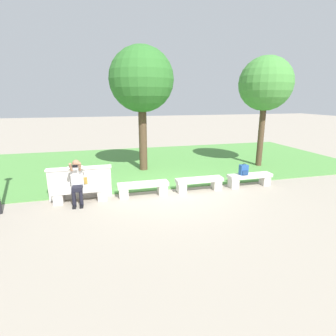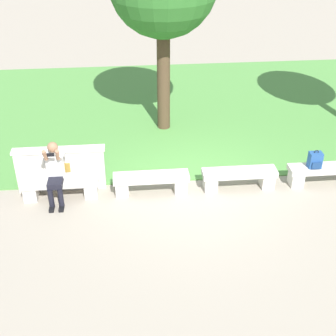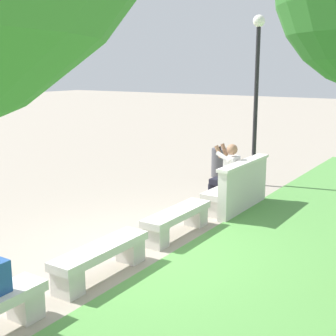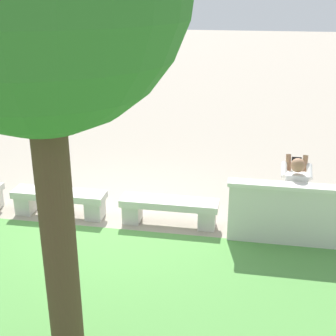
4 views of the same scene
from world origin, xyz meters
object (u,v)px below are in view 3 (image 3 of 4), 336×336
(bench_main, at_px, (228,194))
(trash_bin, at_px, (220,163))
(bench_near, at_px, (177,219))
(lamp_post, at_px, (257,77))
(person_photographer, at_px, (226,172))
(bench_mid, at_px, (101,257))

(bench_main, bearing_deg, trash_bin, -149.46)
(bench_near, bearing_deg, trash_bin, -161.82)
(trash_bin, bearing_deg, lamp_post, 72.94)
(trash_bin, height_order, lamp_post, lamp_post)
(bench_near, distance_m, trash_bin, 4.61)
(person_photographer, bearing_deg, bench_near, 2.22)
(bench_near, xyz_separation_m, person_photographer, (-2.00, -0.08, 0.45))
(bench_near, relative_size, person_photographer, 1.24)
(bench_near, height_order, trash_bin, trash_bin)
(bench_near, distance_m, bench_mid, 1.94)
(lamp_post, bearing_deg, bench_main, 9.48)
(bench_near, distance_m, person_photographer, 2.05)
(bench_near, height_order, bench_mid, same)
(bench_mid, bearing_deg, trash_bin, -167.19)
(trash_bin, relative_size, lamp_post, 0.19)
(person_photographer, height_order, trash_bin, person_photographer)
(trash_bin, bearing_deg, bench_main, 30.54)
(person_photographer, bearing_deg, trash_bin, -150.25)
(bench_mid, bearing_deg, bench_near, 180.00)
(bench_near, distance_m, lamp_post, 4.68)
(person_photographer, bearing_deg, bench_main, 53.44)
(bench_main, relative_size, lamp_post, 0.41)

